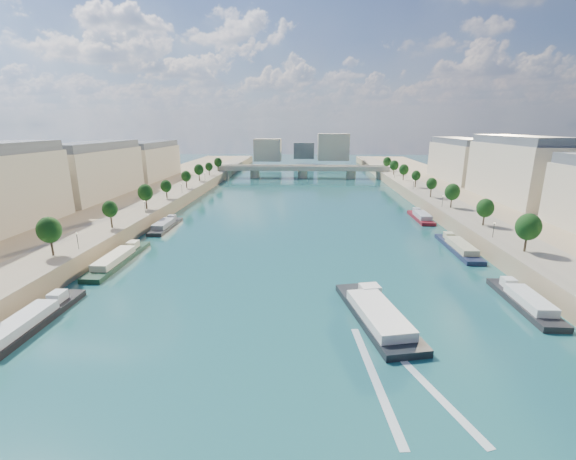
# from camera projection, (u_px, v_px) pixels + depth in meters

# --- Properties ---
(ground) EXTENTS (700.00, 700.00, 0.00)m
(ground) POSITION_uv_depth(u_px,v_px,m) (298.00, 237.00, 121.11)
(ground) COLOR #0D373B
(ground) RESTS_ON ground
(quay_left) EXTENTS (44.00, 520.00, 5.00)m
(quay_left) POSITION_uv_depth(u_px,v_px,m) (74.00, 227.00, 123.77)
(quay_left) COLOR #9E8460
(quay_left) RESTS_ON ground
(quay_right) EXTENTS (44.00, 520.00, 5.00)m
(quay_right) POSITION_uv_depth(u_px,v_px,m) (534.00, 233.00, 117.13)
(quay_right) COLOR #9E8460
(quay_right) RESTS_ON ground
(pave_left) EXTENTS (14.00, 520.00, 0.10)m
(pave_left) POSITION_uv_depth(u_px,v_px,m) (119.00, 220.00, 122.40)
(pave_left) COLOR gray
(pave_left) RESTS_ON quay_left
(pave_right) EXTENTS (14.00, 520.00, 0.10)m
(pave_right) POSITION_uv_depth(u_px,v_px,m) (485.00, 224.00, 117.15)
(pave_right) COLOR gray
(pave_right) RESTS_ON quay_right
(trees_left) EXTENTS (4.80, 268.80, 8.26)m
(trees_left) POSITION_uv_depth(u_px,v_px,m) (126.00, 202.00, 122.80)
(trees_left) COLOR #382B1E
(trees_left) RESTS_ON ground
(trees_right) EXTENTS (4.80, 268.80, 8.26)m
(trees_right) POSITION_uv_depth(u_px,v_px,m) (467.00, 200.00, 125.44)
(trees_right) COLOR #382B1E
(trees_right) RESTS_ON ground
(lamps_left) EXTENTS (0.36, 200.36, 4.28)m
(lamps_left) POSITION_uv_depth(u_px,v_px,m) (117.00, 219.00, 111.84)
(lamps_left) COLOR black
(lamps_left) RESTS_ON ground
(lamps_right) EXTENTS (0.36, 200.36, 4.28)m
(lamps_right) POSITION_uv_depth(u_px,v_px,m) (464.00, 211.00, 121.45)
(lamps_right) COLOR black
(lamps_right) RESTS_ON ground
(buildings_left) EXTENTS (16.00, 226.00, 23.20)m
(buildings_left) POSITION_uv_depth(u_px,v_px,m) (52.00, 178.00, 132.23)
(buildings_left) COLOR #B7A98D
(buildings_left) RESTS_ON ground
(buildings_right) EXTENTS (16.00, 226.00, 23.20)m
(buildings_right) POSITION_uv_depth(u_px,v_px,m) (561.00, 182.00, 124.40)
(buildings_right) COLOR #B7A98D
(buildings_right) RESTS_ON ground
(skyline) EXTENTS (79.00, 42.00, 22.00)m
(skyline) POSITION_uv_depth(u_px,v_px,m) (308.00, 148.00, 328.55)
(skyline) COLOR #B7A98D
(skyline) RESTS_ON ground
(bridge) EXTENTS (112.00, 12.00, 8.15)m
(bridge) POSITION_uv_depth(u_px,v_px,m) (303.00, 170.00, 255.23)
(bridge) COLOR #C1B79E
(bridge) RESTS_ON ground
(tour_barge) EXTENTS (13.03, 27.52, 3.69)m
(tour_barge) POSITION_uv_depth(u_px,v_px,m) (377.00, 315.00, 69.77)
(tour_barge) COLOR black
(tour_barge) RESTS_ON ground
(wake) EXTENTS (13.04, 26.00, 0.04)m
(wake) POSITION_uv_depth(u_px,v_px,m) (397.00, 377.00, 54.00)
(wake) COLOR silver
(wake) RESTS_ON ground
(moored_barges_left) EXTENTS (5.00, 154.34, 3.60)m
(moored_barges_left) POSITION_uv_depth(u_px,v_px,m) (29.00, 324.00, 66.85)
(moored_barges_left) COLOR #171D33
(moored_barges_left) RESTS_ON ground
(moored_barges_right) EXTENTS (5.00, 164.53, 3.60)m
(moored_barges_right) POSITION_uv_depth(u_px,v_px,m) (527.00, 303.00, 74.42)
(moored_barges_right) COLOR black
(moored_barges_right) RESTS_ON ground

